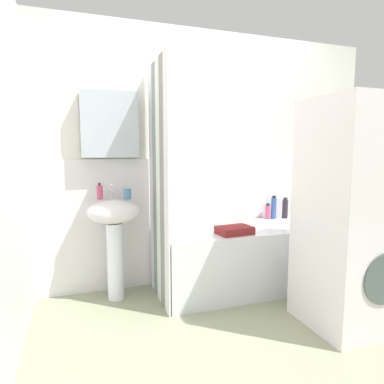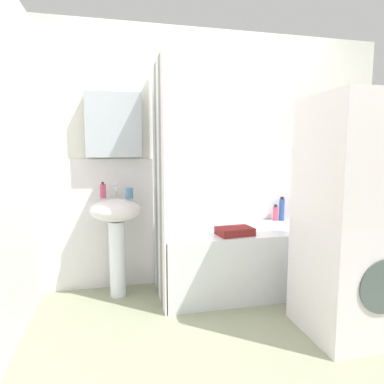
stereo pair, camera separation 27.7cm
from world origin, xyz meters
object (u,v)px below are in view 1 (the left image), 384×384
(bathtub, at_px, (240,258))
(washer_dryer_stack, at_px, (352,215))
(sink, at_px, (114,227))
(body_wash_bottle, at_px, (274,208))
(soap_dispenser, at_px, (100,192))
(towel_folded, at_px, (234,230))
(conditioner_bottle, at_px, (285,209))
(toothbrush_cup, at_px, (127,194))
(shampoo_bottle, at_px, (268,212))

(bathtub, distance_m, washer_dryer_stack, 1.09)
(sink, relative_size, body_wash_bottle, 3.62)
(soap_dispenser, bearing_deg, towel_folded, -20.28)
(conditioner_bottle, xyz_separation_m, towel_folded, (-0.79, -0.43, -0.07))
(toothbrush_cup, bearing_deg, soap_dispenser, 164.38)
(sink, bearing_deg, body_wash_bottle, 3.96)
(conditioner_bottle, height_order, shampoo_bottle, conditioner_bottle)
(soap_dispenser, xyz_separation_m, body_wash_bottle, (1.73, 0.05, -0.24))
(toothbrush_cup, height_order, washer_dryer_stack, washer_dryer_stack)
(body_wash_bottle, bearing_deg, towel_folded, -146.21)
(body_wash_bottle, height_order, towel_folded, body_wash_bottle)
(bathtub, bearing_deg, soap_dispenser, 170.43)
(bathtub, relative_size, towel_folded, 5.12)
(towel_folded, bearing_deg, body_wash_bottle, 33.79)
(sink, distance_m, shampoo_bottle, 1.57)
(sink, distance_m, bathtub, 1.17)
(conditioner_bottle, xyz_separation_m, washer_dryer_stack, (-0.17, -1.07, 0.14))
(body_wash_bottle, height_order, washer_dryer_stack, washer_dryer_stack)
(washer_dryer_stack, bearing_deg, toothbrush_cup, 146.41)
(soap_dispenser, bearing_deg, shampoo_bottle, 2.30)
(conditioner_bottle, xyz_separation_m, body_wash_bottle, (-0.13, 0.01, 0.01))
(washer_dryer_stack, bearing_deg, body_wash_bottle, 87.58)
(toothbrush_cup, xyz_separation_m, washer_dryer_stack, (1.46, -0.97, -0.09))
(shampoo_bottle, bearing_deg, toothbrush_cup, -174.93)
(sink, bearing_deg, conditioner_bottle, 3.25)
(sink, height_order, toothbrush_cup, toothbrush_cup)
(conditioner_bottle, height_order, towel_folded, conditioner_bottle)
(toothbrush_cup, relative_size, shampoo_bottle, 0.56)
(body_wash_bottle, relative_size, towel_folded, 0.83)
(sink, bearing_deg, towel_folded, -19.07)
(toothbrush_cup, relative_size, bathtub, 0.06)
(sink, height_order, bathtub, sink)
(sink, height_order, towel_folded, sink)
(soap_dispenser, relative_size, washer_dryer_stack, 0.09)
(towel_folded, bearing_deg, sink, 160.93)
(bathtub, bearing_deg, shampoo_bottle, 30.96)
(sink, xyz_separation_m, conditioner_bottle, (1.75, 0.10, 0.04))
(toothbrush_cup, bearing_deg, sink, -179.86)
(soap_dispenser, bearing_deg, bathtub, -9.57)
(soap_dispenser, height_order, washer_dryer_stack, washer_dryer_stack)
(towel_folded, bearing_deg, conditioner_bottle, 28.57)
(sink, distance_m, toothbrush_cup, 0.30)
(sink, xyz_separation_m, shampoo_bottle, (1.56, 0.13, 0.02))
(soap_dispenser, bearing_deg, toothbrush_cup, -15.62)
(bathtub, height_order, body_wash_bottle, body_wash_bottle)
(bathtub, height_order, conditioner_bottle, conditioner_bottle)
(body_wash_bottle, bearing_deg, sink, -176.04)
(toothbrush_cup, bearing_deg, washer_dryer_stack, -33.59)
(body_wash_bottle, bearing_deg, washer_dryer_stack, -92.42)
(sink, relative_size, towel_folded, 2.99)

